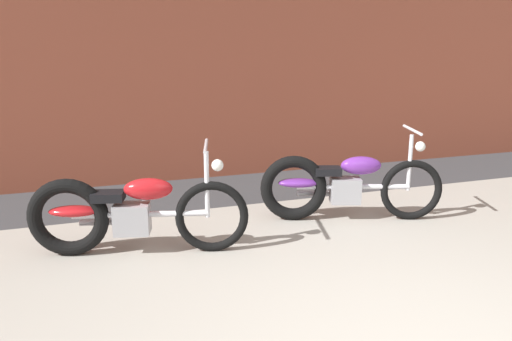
% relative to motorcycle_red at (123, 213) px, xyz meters
% --- Properties ---
extents(sidewalk_slab, '(36.00, 3.50, 0.01)m').
position_rel_motorcycle_red_xyz_m(sidewalk_slab, '(1.59, -0.72, -0.40)').
color(sidewalk_slab, '#9E998E').
rests_on(sidewalk_slab, ground).
extents(motorcycle_red, '(1.97, 0.76, 1.03)m').
position_rel_motorcycle_red_xyz_m(motorcycle_red, '(0.00, 0.00, 0.00)').
color(motorcycle_red, black).
rests_on(motorcycle_red, ground).
extents(motorcycle_purple, '(1.94, 0.85, 1.03)m').
position_rel_motorcycle_red_xyz_m(motorcycle_purple, '(2.31, 0.20, 0.00)').
color(motorcycle_purple, black).
rests_on(motorcycle_purple, ground).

